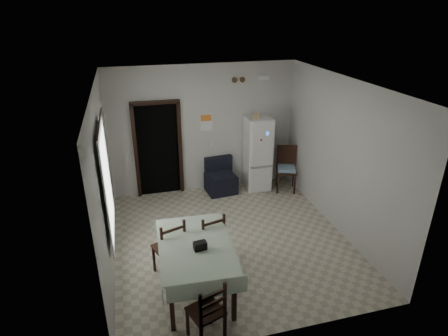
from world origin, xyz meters
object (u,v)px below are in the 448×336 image
at_px(navy_seat, 221,176).
at_px(dining_table, 196,268).
at_px(dining_chair_far_left, 169,246).
at_px(fridge, 258,154).
at_px(dining_chair_far_right, 209,238).
at_px(dining_chair_near_head, 206,310).
at_px(corner_chair, 286,170).

distance_m(navy_seat, dining_table, 3.30).
bearing_deg(dining_chair_far_left, fridge, -152.27).
bearing_deg(dining_chair_far_right, dining_chair_near_head, 62.42).
distance_m(dining_chair_far_left, dining_chair_far_right, 0.68).
relative_size(dining_chair_far_right, dining_chair_near_head, 1.05).
xyz_separation_m(dining_table, dining_chair_far_right, (0.33, 0.59, 0.08)).
xyz_separation_m(dining_table, dining_chair_near_head, (-0.06, -0.92, 0.06)).
bearing_deg(dining_chair_near_head, dining_chair_far_right, -123.50).
distance_m(navy_seat, corner_chair, 1.52).
height_order(corner_chair, dining_chair_far_right, corner_chair).
distance_m(fridge, corner_chair, 0.76).
bearing_deg(dining_chair_far_left, dining_chair_far_right, 168.10).
bearing_deg(dining_table, dining_chair_far_left, 127.36).
xyz_separation_m(fridge, dining_chair_near_head, (-2.12, -4.01, -0.39)).
xyz_separation_m(corner_chair, dining_chair_far_left, (-3.01, -2.28, -0.00)).
distance_m(dining_table, dining_chair_near_head, 0.92).
relative_size(corner_chair, dining_chair_near_head, 1.10).
bearing_deg(fridge, dining_table, -122.06).
height_order(dining_chair_far_right, dining_chair_near_head, dining_chair_far_right).
distance_m(fridge, dining_chair_near_head, 4.55).
relative_size(dining_table, dining_chair_near_head, 1.68).
height_order(dining_table, dining_chair_near_head, dining_chair_near_head).
distance_m(fridge, dining_table, 3.74).
relative_size(dining_chair_far_left, dining_chair_near_head, 1.09).
bearing_deg(fridge, navy_seat, -178.33).
bearing_deg(navy_seat, dining_chair_near_head, -112.40).
bearing_deg(navy_seat, dining_chair_far_right, -114.08).
relative_size(fridge, dining_chair_far_right, 1.72).
bearing_deg(fridge, dining_chair_near_head, -116.16).
bearing_deg(navy_seat, corner_chair, -16.77).
relative_size(corner_chair, dining_table, 0.65).
bearing_deg(fridge, corner_chair, -24.77).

